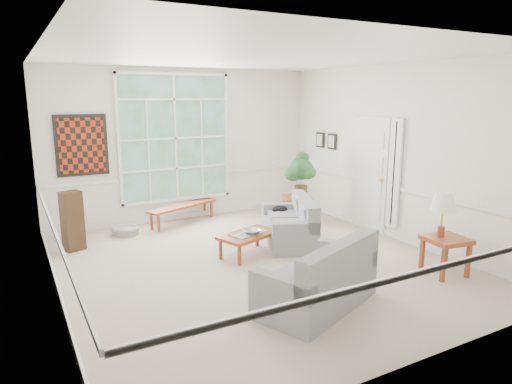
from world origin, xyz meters
The scene contains 24 objects.
floor centered at (0.00, 0.00, -0.01)m, with size 5.50×6.00×0.01m, color #AEA191.
ceiling centered at (0.00, 0.00, 3.00)m, with size 5.50×6.00×0.02m, color white.
wall_back centered at (0.00, 3.00, 1.50)m, with size 5.50×0.02×3.00m, color white.
wall_front centered at (0.00, -3.00, 1.50)m, with size 5.50×0.02×3.00m, color white.
wall_left centered at (-2.75, 0.00, 1.50)m, with size 0.02×6.00×3.00m, color white.
wall_right centered at (2.75, 0.00, 1.50)m, with size 0.02×6.00×3.00m, color white.
window_back centered at (-0.20, 2.96, 1.65)m, with size 2.30×0.08×2.40m, color white.
entry_door centered at (2.71, 0.60, 1.05)m, with size 0.08×0.90×2.10m, color white.
door_sidelight centered at (2.71, -0.03, 1.15)m, with size 0.08×0.26×1.90m, color white.
wall_art centered at (-1.95, 2.95, 1.60)m, with size 0.90×0.06×1.10m, color #5B1A0E.
wall_frame_near centered at (2.71, 1.75, 1.55)m, with size 0.04×0.26×0.32m, color black.
wall_frame_far centered at (2.71, 2.15, 1.55)m, with size 0.04×0.26×0.32m, color black.
loveseat_right centered at (0.95, 0.58, 0.39)m, with size 0.75×1.45×0.78m, color gray.
loveseat_front centered at (-0.05, -1.58, 0.42)m, with size 1.56×0.81×0.85m, color gray.
coffee_table centered at (0.07, 0.37, 0.18)m, with size 0.96×0.53×0.36m, color brown.
pewter_bowl centered at (0.10, 0.33, 0.40)m, with size 0.32×0.32×0.08m, color #A1A1A6.
window_bench centered at (-0.21, 2.65, 0.18)m, with size 1.55×0.30×0.36m, color brown.
end_table centered at (1.77, 1.58, 0.27)m, with size 0.53×0.53×0.53m, color brown.
houseplant centered at (1.82, 1.53, 0.98)m, with size 0.52×0.52×0.89m, color #244E26, non-canonical shape.
side_table centered at (2.12, -1.64, 0.27)m, with size 0.53×0.53×0.54m, color brown.
table_lamp centered at (2.09, -1.56, 0.86)m, with size 0.36×0.36×0.62m, color silver, non-canonical shape.
pet_bed centered at (-1.38, 2.43, 0.07)m, with size 0.48×0.48×0.14m, color gray.
floor_speaker centered at (-2.32, 1.97, 0.49)m, with size 0.30×0.24×0.97m, color #392415.
cat centered at (1.07, 1.09, 0.47)m, with size 0.30×0.21×0.14m, color black.
Camera 1 is at (-3.12, -5.68, 2.48)m, focal length 32.00 mm.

